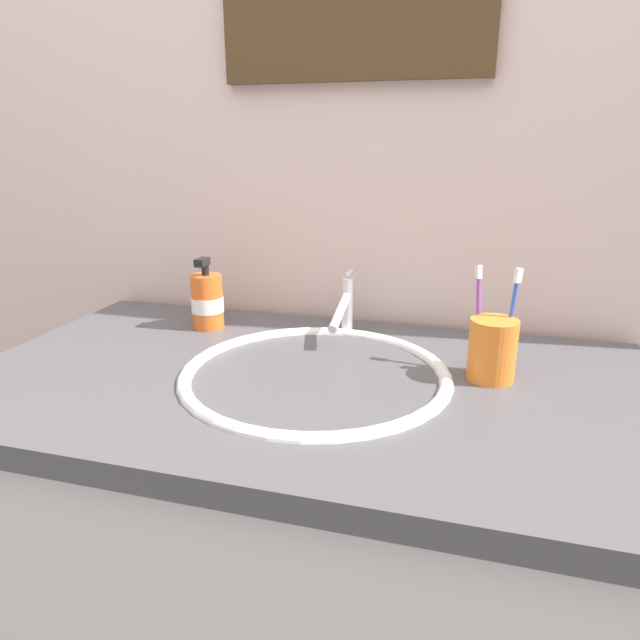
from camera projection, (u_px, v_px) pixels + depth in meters
name	position (u px, v px, depth m)	size (l,w,h in m)	color
tiled_wall_back	(355.00, 176.00, 1.20)	(2.38, 0.04, 2.40)	beige
vanity_counter	(308.00, 584.00, 1.09)	(1.18, 0.66, 0.89)	silver
sink_basin	(315.00, 399.00, 0.98)	(0.47, 0.47, 0.13)	white
faucet	(345.00, 306.00, 1.14)	(0.02, 0.17, 0.13)	silver
toothbrush_cup	(492.00, 350.00, 0.93)	(0.08, 0.08, 0.11)	orange
toothbrush_blue	(511.00, 315.00, 0.93)	(0.02, 0.02, 0.18)	blue
toothbrush_purple	(478.00, 311.00, 0.96)	(0.02, 0.05, 0.18)	purple
soap_dispenser	(207.00, 301.00, 1.19)	(0.07, 0.07, 0.15)	orange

